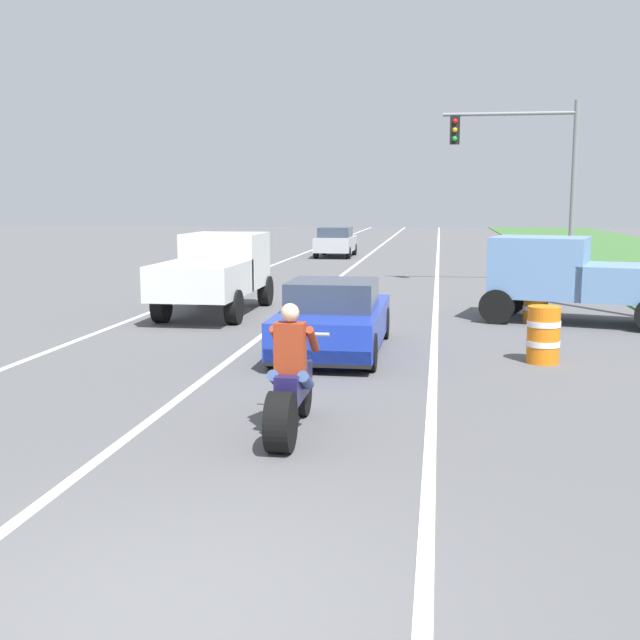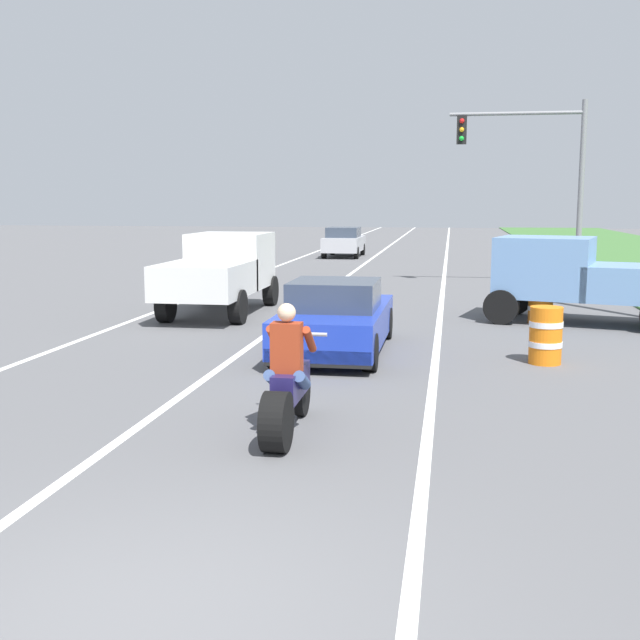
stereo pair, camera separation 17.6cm
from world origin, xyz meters
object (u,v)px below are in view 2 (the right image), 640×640
at_px(motorcycle_with_rider, 287,388).
at_px(sports_car_blue, 336,319).
at_px(pickup_truck_left_lane_white, 221,270).
at_px(construction_barrel_nearest, 546,335).
at_px(traffic_light_mast_near, 540,164).
at_px(pickup_truck_right_shoulder_light_blue, 586,276).
at_px(distant_car_far_ahead, 344,242).
at_px(construction_barrel_mid, 541,302).

distance_m(motorcycle_with_rider, sports_car_blue, 5.36).
xyz_separation_m(pickup_truck_left_lane_white, construction_barrel_nearest, (7.34, -5.07, -0.60)).
distance_m(pickup_truck_left_lane_white, traffic_light_mast_near, 11.84).
relative_size(motorcycle_with_rider, pickup_truck_right_shoulder_light_blue, 0.43).
bearing_deg(distant_car_far_ahead, motorcycle_with_rider, -83.55).
relative_size(motorcycle_with_rider, pickup_truck_left_lane_white, 0.46).
bearing_deg(pickup_truck_right_shoulder_light_blue, traffic_light_mast_near, 92.11).
xyz_separation_m(motorcycle_with_rider, pickup_truck_left_lane_white, (-3.78, 10.01, 0.51)).
distance_m(motorcycle_with_rider, traffic_light_mast_near, 18.70).
height_order(pickup_truck_left_lane_white, distant_car_far_ahead, pickup_truck_left_lane_white).
distance_m(construction_barrel_nearest, distant_car_far_ahead, 26.64).
distance_m(sports_car_blue, distant_car_far_ahead, 25.50).
bearing_deg(construction_barrel_mid, construction_barrel_nearest, -95.08).
distance_m(traffic_light_mast_near, construction_barrel_mid, 8.84).
relative_size(sports_car_blue, distant_car_far_ahead, 1.08).
distance_m(sports_car_blue, construction_barrel_mid, 6.02).
xyz_separation_m(motorcycle_with_rider, construction_barrel_nearest, (3.56, 4.95, -0.09)).
relative_size(pickup_truck_left_lane_white, construction_barrel_mid, 4.80).
relative_size(motorcycle_with_rider, distant_car_far_ahead, 0.55).
bearing_deg(pickup_truck_left_lane_white, pickup_truck_right_shoulder_light_blue, -1.53).
xyz_separation_m(pickup_truck_left_lane_white, construction_barrel_mid, (7.76, -0.32, -0.60)).
bearing_deg(sports_car_blue, pickup_truck_left_lane_white, 127.60).
distance_m(sports_car_blue, pickup_truck_left_lane_white, 5.90).
xyz_separation_m(motorcycle_with_rider, traffic_light_mast_near, (4.68, 17.78, 3.39)).
height_order(construction_barrel_nearest, construction_barrel_mid, same).
height_order(motorcycle_with_rider, construction_barrel_nearest, motorcycle_with_rider).
height_order(pickup_truck_left_lane_white, traffic_light_mast_near, traffic_light_mast_near).
height_order(pickup_truck_left_lane_white, construction_barrel_mid, pickup_truck_left_lane_white).
bearing_deg(distant_car_far_ahead, pickup_truck_right_shoulder_light_blue, -67.99).
bearing_deg(distant_car_far_ahead, traffic_light_mast_near, -57.66).
relative_size(pickup_truck_left_lane_white, pickup_truck_right_shoulder_light_blue, 0.93).
xyz_separation_m(pickup_truck_left_lane_white, pickup_truck_right_shoulder_light_blue, (8.75, -0.23, 0.00)).
relative_size(traffic_light_mast_near, construction_barrel_mid, 6.00).
distance_m(pickup_truck_left_lane_white, construction_barrel_nearest, 8.94).
bearing_deg(distant_car_far_ahead, construction_barrel_mid, -70.45).
distance_m(sports_car_blue, pickup_truck_right_shoulder_light_blue, 6.82).
relative_size(construction_barrel_nearest, distant_car_far_ahead, 0.25).
height_order(pickup_truck_right_shoulder_light_blue, construction_barrel_mid, pickup_truck_right_shoulder_light_blue).
xyz_separation_m(pickup_truck_right_shoulder_light_blue, traffic_light_mast_near, (-0.29, 8.01, 2.87)).
height_order(motorcycle_with_rider, traffic_light_mast_near, traffic_light_mast_near).
bearing_deg(pickup_truck_left_lane_white, traffic_light_mast_near, 42.59).
bearing_deg(construction_barrel_mid, sports_car_blue, -133.89).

